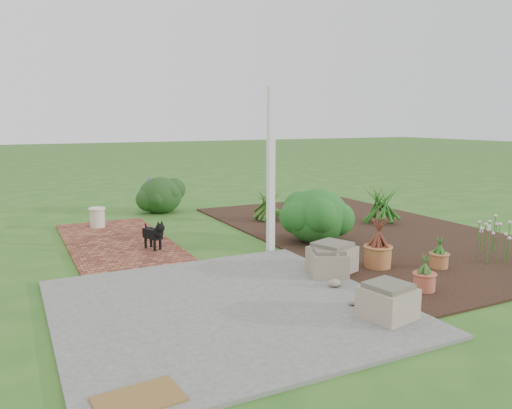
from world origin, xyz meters
name	(u,v)px	position (x,y,z in m)	size (l,w,h in m)	color
ground	(256,255)	(0.00, 0.00, 0.00)	(80.00, 80.00, 0.00)	#2A5E1D
concrete_patio	(225,306)	(-1.25, -1.75, 0.02)	(3.50, 3.50, 0.04)	#5A5A57
brick_path	(117,241)	(-1.70, 1.75, 0.02)	(1.60, 3.50, 0.04)	#5D2B1D
garden_bed	(367,231)	(2.50, 0.50, 0.01)	(4.00, 7.00, 0.03)	black
veranda_post	(271,171)	(0.30, 0.10, 1.25)	(0.10, 0.10, 2.50)	white
stone_trough_near	(388,303)	(0.08, -2.81, 0.19)	(0.46, 0.46, 0.31)	gray
stone_trough_mid	(332,259)	(0.48, -1.27, 0.21)	(0.50, 0.50, 0.33)	gray
stone_trough_far	(328,264)	(0.35, -1.38, 0.19)	(0.45, 0.45, 0.30)	gray
coir_doormat	(139,399)	(-2.53, -3.19, 0.05)	(0.61, 0.39, 0.02)	brown
black_dog	(154,233)	(-1.31, 0.88, 0.30)	(0.26, 0.48, 0.43)	black
cream_ceramic_urn	(97,218)	(-1.82, 2.96, 0.22)	(0.27, 0.27, 0.35)	beige
evergreen_shrub	(317,215)	(1.23, 0.23, 0.48)	(1.05, 1.05, 0.89)	#0D400C
agapanthus_clump_back	(381,202)	(3.16, 0.91, 0.45)	(0.94, 0.94, 0.84)	#173E0F
agapanthus_clump_front	(268,202)	(1.35, 2.18, 0.39)	(0.82, 0.82, 0.72)	#1B440E
pink_flower_patch	(501,240)	(2.98, -1.86, 0.32)	(0.90, 0.90, 0.58)	#113D0F
terracotta_pot_bronze	(378,256)	(1.18, -1.35, 0.18)	(0.36, 0.36, 0.29)	#A76638
terracotta_pot_small_left	(439,260)	(1.90, -1.75, 0.13)	(0.24, 0.24, 0.20)	#A96639
terracotta_pot_small_right	(424,282)	(1.03, -2.35, 0.14)	(0.25, 0.25, 0.21)	#B4553D
purple_flowering_bush	(160,194)	(-0.28, 4.12, 0.40)	(0.94, 0.94, 0.80)	black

